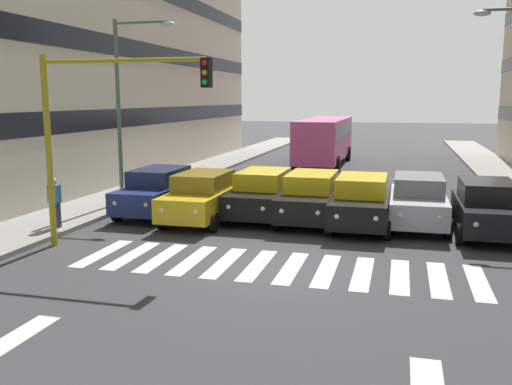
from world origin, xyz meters
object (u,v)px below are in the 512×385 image
car_3 (311,197)px  car_6 (158,191)px  car_5 (203,196)px  street_lamp_right (127,94)px  car_0 (487,208)px  car_2 (362,201)px  bus_behind_traffic (325,137)px  traffic_light_gantry (93,118)px  pedestrian_waiting (55,202)px  car_4 (262,194)px  car_1 (418,201)px

car_3 → car_6: size_ratio=1.00×
car_3 → car_5: bearing=12.6°
street_lamp_right → car_0: bearing=173.6°
car_2 → car_5: 5.50m
car_5 → bus_behind_traffic: 17.81m
car_2 → street_lamp_right: bearing=-8.6°
car_3 → street_lamp_right: bearing=-7.6°
street_lamp_right → car_5: bearing=154.1°
car_2 → traffic_light_gantry: traffic_light_gantry is taller
car_3 → car_6: 5.73m
pedestrian_waiting → bus_behind_traffic: bearing=-106.2°
car_2 → car_4: bearing=-9.6°
car_0 → car_1: same height
bus_behind_traffic → street_lamp_right: street_lamp_right is taller
bus_behind_traffic → traffic_light_gantry: bearing=80.8°
car_3 → car_6: bearing=1.6°
car_3 → car_4: 1.82m
car_6 → car_4: bearing=-174.6°
car_1 → pedestrian_waiting: size_ratio=2.72×
car_5 → street_lamp_right: bearing=-25.9°
traffic_light_gantry → street_lamp_right: street_lamp_right is taller
car_2 → car_4: 3.64m
pedestrian_waiting → car_5: bearing=-145.6°
car_0 → street_lamp_right: (13.14, -1.46, 3.59)m
car_4 → car_5: bearing=28.6°
car_3 → pedestrian_waiting: 8.56m
car_1 → bus_behind_traffic: bus_behind_traffic is taller
bus_behind_traffic → car_1: bearing=108.1°
bus_behind_traffic → pedestrian_waiting: 21.32m
car_0 → street_lamp_right: 13.69m
car_0 → bus_behind_traffic: size_ratio=0.42×
traffic_light_gantry → pedestrian_waiting: bearing=-31.2°
car_0 → car_6: same height
car_3 → traffic_light_gantry: size_ratio=0.81×
car_2 → pedestrian_waiting: (9.54, 3.20, 0.11)m
traffic_light_gantry → car_4: bearing=-123.9°
car_1 → car_3: 3.62m
car_0 → traffic_light_gantry: 12.29m
car_1 → traffic_light_gantry: 10.80m
car_0 → car_5: same height
car_0 → traffic_light_gantry: (11.04, 4.59, 2.87)m
car_1 → car_2: same height
pedestrian_waiting → traffic_light_gantry: bearing=148.8°
pedestrian_waiting → car_6: bearing=-120.7°
car_3 → car_5: size_ratio=1.00×
traffic_light_gantry → car_3: bearing=-136.6°
car_3 → car_5: (3.71, 0.83, 0.00)m
street_lamp_right → pedestrian_waiting: bearing=86.1°
car_2 → car_5: (5.49, 0.43, 0.00)m
car_1 → car_3: (3.61, 0.23, 0.00)m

